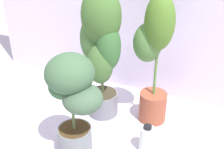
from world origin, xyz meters
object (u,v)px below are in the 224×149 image
(potted_plant_front_left, at_px, (73,97))
(nutrient_bottle, at_px, (147,139))
(potted_plant_back_left, at_px, (101,45))
(potted_plant_back_center, at_px, (154,53))

(potted_plant_front_left, distance_m, nutrient_bottle, 0.54)
(potted_plant_back_left, height_order, potted_plant_back_center, potted_plant_back_left)
(potted_plant_back_left, distance_m, nutrient_bottle, 0.68)
(potted_plant_front_left, bearing_deg, potted_plant_back_center, 61.21)
(potted_plant_back_left, distance_m, potted_plant_back_center, 0.36)
(potted_plant_back_center, relative_size, potted_plant_front_left, 1.37)
(potted_plant_back_center, xyz_separation_m, nutrient_bottle, (0.08, -0.34, -0.43))
(potted_plant_back_left, relative_size, nutrient_bottle, 4.88)
(potted_plant_back_center, distance_m, nutrient_bottle, 0.55)
(potted_plant_back_center, distance_m, potted_plant_front_left, 0.63)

